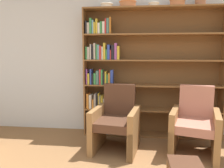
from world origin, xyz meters
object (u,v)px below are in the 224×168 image
(bookshelf, at_px, (139,73))
(vase_tall, at_px, (201,0))
(bowl_copper, at_px, (177,2))
(armchair_leather, at_px, (116,122))
(armchair_cushioned, at_px, (195,125))
(bowl_brass, at_px, (107,5))
(bowl_slate, at_px, (154,4))
(bowl_sage, at_px, (128,4))

(bookshelf, xyz_separation_m, vase_tall, (0.96, -0.02, 1.18))
(bookshelf, bearing_deg, bowl_copper, -1.99)
(armchair_leather, relative_size, armchair_cushioned, 1.00)
(bookshelf, distance_m, armchair_leather, 0.99)
(bowl_brass, distance_m, armchair_cushioned, 2.35)
(bookshelf, relative_size, bowl_slate, 12.92)
(bowl_sage, xyz_separation_m, bowl_slate, (0.43, 0.00, -0.02))
(bowl_brass, relative_size, vase_tall, 0.99)
(bowl_brass, height_order, bowl_sage, bowl_sage)
(bookshelf, bearing_deg, bowl_slate, -5.26)
(armchair_cushioned, bearing_deg, bowl_sage, -15.85)
(bookshelf, relative_size, armchair_cushioned, 2.43)
(bookshelf, height_order, bowl_copper, bowl_copper)
(bowl_brass, height_order, bowl_copper, bowl_copper)
(vase_tall, bearing_deg, armchair_leather, -154.32)
(armchair_leather, bearing_deg, bowl_copper, -137.51)
(bowl_sage, distance_m, armchair_cushioned, 2.17)
(bowl_copper, xyz_separation_m, armchair_leather, (-0.93, -0.62, -1.83))
(bookshelf, height_order, bowl_brass, bowl_brass)
(bookshelf, distance_m, bowl_slate, 1.15)
(bowl_brass, xyz_separation_m, bowl_slate, (0.77, 0.00, -0.00))
(bowl_sage, relative_size, bowl_copper, 1.12)
(bookshelf, bearing_deg, armchair_leather, -117.09)
(bowl_sage, distance_m, vase_tall, 1.16)
(bowl_copper, height_order, armchair_leather, bowl_copper)
(bowl_sage, xyz_separation_m, bowl_copper, (0.80, 0.00, 0.00))
(armchair_leather, xyz_separation_m, armchair_cushioned, (1.13, -0.00, 0.00))
(bowl_slate, relative_size, armchair_leather, 0.19)
(armchair_cushioned, bearing_deg, bowl_copper, -55.82)
(bowl_brass, distance_m, bowl_slate, 0.77)
(bowl_brass, relative_size, bowl_copper, 0.81)
(vase_tall, bearing_deg, bowl_sage, -180.00)
(armchair_cushioned, bearing_deg, vase_tall, -87.97)
(bowl_slate, bearing_deg, bookshelf, 174.74)
(bookshelf, xyz_separation_m, bowl_sage, (-0.20, -0.02, 1.15))
(bookshelf, relative_size, bowl_sage, 8.11)
(bowl_brass, xyz_separation_m, bowl_sage, (0.35, -0.00, 0.01))
(bookshelf, distance_m, vase_tall, 1.52)
(bowl_brass, distance_m, armchair_leather, 1.93)
(bowl_brass, xyz_separation_m, bowl_copper, (1.15, 0.00, 0.02))
(bowl_brass, bearing_deg, armchair_cushioned, -24.59)
(bowl_sage, relative_size, bowl_slate, 1.59)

